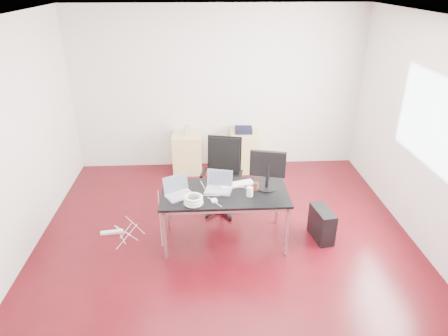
{
  "coord_description": "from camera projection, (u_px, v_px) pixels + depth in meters",
  "views": [
    {
      "loc": [
        -0.26,
        -4.27,
        3.21
      ],
      "look_at": [
        0.0,
        0.55,
        0.85
      ],
      "focal_mm": 32.0,
      "sensor_mm": 36.0,
      "label": 1
    }
  ],
  "objects": [
    {
      "name": "pc_tower",
      "position": [
        322.0,
        224.0,
        5.29
      ],
      "size": [
        0.27,
        0.48,
        0.44
      ],
      "primitive_type": "cube",
      "rotation": [
        0.0,
        0.0,
        0.16
      ],
      "color": "black",
      "rests_on": "ground"
    },
    {
      "name": "cable_coil",
      "position": [
        193.0,
        200.0,
        4.75
      ],
      "size": [
        0.24,
        0.24,
        0.11
      ],
      "rotation": [
        0.0,
        0.0,
        0.2
      ],
      "color": "white",
      "rests_on": "desk"
    },
    {
      "name": "monitor",
      "position": [
        268.0,
        168.0,
        5.0
      ],
      "size": [
        0.45,
        0.26,
        0.51
      ],
      "rotation": [
        0.0,
        0.0,
        -0.24
      ],
      "color": "black",
      "rests_on": "desk"
    },
    {
      "name": "room_shell",
      "position": [
        230.0,
        146.0,
        4.64
      ],
      "size": [
        5.0,
        5.0,
        5.0
      ],
      "color": "#3D060C",
      "rests_on": "ground"
    },
    {
      "name": "power_adapter",
      "position": [
        214.0,
        201.0,
        4.81
      ],
      "size": [
        0.09,
        0.09,
        0.03
      ],
      "primitive_type": "cube",
      "rotation": [
        0.0,
        0.0,
        0.27
      ],
      "color": "white",
      "rests_on": "desk"
    },
    {
      "name": "cup_brown",
      "position": [
        256.0,
        186.0,
        5.06
      ],
      "size": [
        0.1,
        0.1,
        0.1
      ],
      "primitive_type": "cylinder",
      "rotation": [
        0.0,
        0.0,
        0.41
      ],
      "color": "#552E1D",
      "rests_on": "desk"
    },
    {
      "name": "keyboard",
      "position": [
        237.0,
        184.0,
        5.19
      ],
      "size": [
        0.46,
        0.27,
        0.02
      ],
      "primitive_type": "cube",
      "rotation": [
        0.0,
        0.0,
        0.31
      ],
      "color": "white",
      "rests_on": "desk"
    },
    {
      "name": "cup_white",
      "position": [
        250.0,
        192.0,
        4.91
      ],
      "size": [
        0.09,
        0.09,
        0.12
      ],
      "primitive_type": "cylinder",
      "rotation": [
        0.0,
        0.0,
        -0.13
      ],
      "color": "white",
      "rests_on": "desk"
    },
    {
      "name": "laptop_left",
      "position": [
        178.0,
        191.0,
        4.94
      ],
      "size": [
        0.41,
        0.38,
        0.23
      ],
      "rotation": [
        0.0,
        0.0,
        0.52
      ],
      "color": "silver",
      "rests_on": "desk"
    },
    {
      "name": "office_chair",
      "position": [
        223.0,
        172.0,
        5.81
      ],
      "size": [
        0.57,
        0.59,
        1.08
      ],
      "rotation": [
        0.0,
        0.0,
        -0.23
      ],
      "color": "black",
      "rests_on": "ground"
    },
    {
      "name": "filing_cabinet_left",
      "position": [
        187.0,
        153.0,
        7.07
      ],
      "size": [
        0.5,
        0.5,
        0.7
      ],
      "primitive_type": "cube",
      "color": "tan",
      "rests_on": "ground"
    },
    {
      "name": "navy_garment",
      "position": [
        243.0,
        130.0,
        6.98
      ],
      "size": [
        0.31,
        0.26,
        0.09
      ],
      "primitive_type": "cube",
      "rotation": [
        0.0,
        0.0,
        -0.05
      ],
      "color": "black",
      "rests_on": "filing_cabinet_right"
    },
    {
      "name": "power_strip",
      "position": [
        112.0,
        232.0,
        5.47
      ],
      "size": [
        0.31,
        0.1,
        0.04
      ],
      "primitive_type": "cube",
      "rotation": [
        0.0,
        0.0,
        0.14
      ],
      "color": "white",
      "rests_on": "ground"
    },
    {
      "name": "speaker",
      "position": [
        187.0,
        130.0,
        6.83
      ],
      "size": [
        0.1,
        0.1,
        0.18
      ],
      "primitive_type": "cube",
      "rotation": [
        0.0,
        0.0,
        0.18
      ],
      "color": "#9E9E9E",
      "rests_on": "filing_cabinet_left"
    },
    {
      "name": "wastebasket",
      "position": [
        229.0,
        164.0,
        7.13
      ],
      "size": [
        0.25,
        0.25,
        0.28
      ],
      "primitive_type": "cylinder",
      "rotation": [
        0.0,
        0.0,
        0.05
      ],
      "color": "black",
      "rests_on": "ground"
    },
    {
      "name": "desk",
      "position": [
        225.0,
        196.0,
        5.05
      ],
      "size": [
        1.6,
        0.8,
        0.73
      ],
      "color": "black",
      "rests_on": "ground"
    },
    {
      "name": "filing_cabinet_right",
      "position": [
        244.0,
        151.0,
        7.12
      ],
      "size": [
        0.5,
        0.5,
        0.7
      ],
      "primitive_type": "cube",
      "color": "tan",
      "rests_on": "ground"
    },
    {
      "name": "laptop_right",
      "position": [
        219.0,
        186.0,
        5.06
      ],
      "size": [
        0.38,
        0.32,
        0.23
      ],
      "rotation": [
        0.0,
        0.0,
        -0.23
      ],
      "color": "silver",
      "rests_on": "desk"
    }
  ]
}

